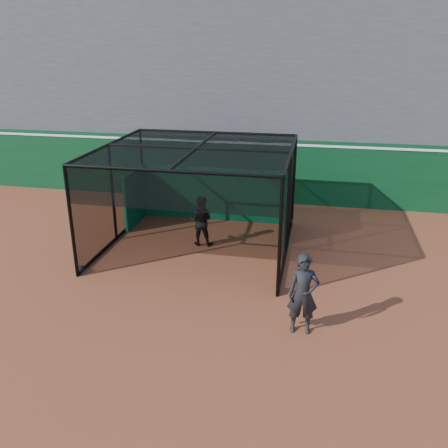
# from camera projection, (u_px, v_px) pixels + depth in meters

# --- Properties ---
(ground) EXTENTS (120.00, 120.00, 0.00)m
(ground) POSITION_uv_depth(u_px,v_px,m) (188.00, 305.00, 11.50)
(ground) COLOR brown
(ground) RESTS_ON ground
(outfield_wall) EXTENTS (50.00, 0.50, 2.50)m
(outfield_wall) POSITION_uv_depth(u_px,v_px,m) (245.00, 168.00, 18.81)
(outfield_wall) COLOR #0A3A1A
(outfield_wall) RESTS_ON ground
(grandstand) EXTENTS (50.00, 7.85, 8.95)m
(grandstand) POSITION_uv_depth(u_px,v_px,m) (259.00, 78.00, 21.12)
(grandstand) COLOR #4C4C4F
(grandstand) RESTS_ON ground
(batting_cage) EXTENTS (5.54, 5.33, 3.10)m
(batting_cage) POSITION_uv_depth(u_px,v_px,m) (197.00, 199.00, 14.28)
(batting_cage) COLOR black
(batting_cage) RESTS_ON ground
(batter) EXTENTS (0.80, 0.64, 1.58)m
(batter) POSITION_uv_depth(u_px,v_px,m) (201.00, 221.00, 14.71)
(batter) COLOR black
(batter) RESTS_ON ground
(on_deck_player) EXTENTS (0.71, 0.50, 1.83)m
(on_deck_player) POSITION_uv_depth(u_px,v_px,m) (303.00, 294.00, 10.16)
(on_deck_player) COLOR black
(on_deck_player) RESTS_ON ground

